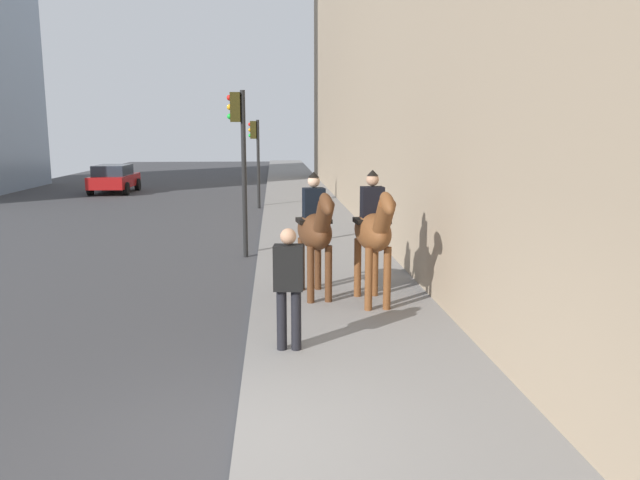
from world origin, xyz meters
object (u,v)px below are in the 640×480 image
at_px(traffic_light_near_curb, 240,147).
at_px(traffic_light_far_curb, 256,149).
at_px(mounted_horse_far, 374,230).
at_px(pedestrian_greeting, 289,281).
at_px(car_near_lane, 114,178).
at_px(mounted_horse_near, 315,229).

relative_size(traffic_light_near_curb, traffic_light_far_curb, 1.14).
relative_size(mounted_horse_far, traffic_light_far_curb, 0.65).
bearing_deg(mounted_horse_far, pedestrian_greeting, -38.64).
height_order(pedestrian_greeting, traffic_light_near_curb, traffic_light_near_curb).
height_order(car_near_lane, traffic_light_near_curb, traffic_light_near_curb).
height_order(pedestrian_greeting, traffic_light_far_curb, traffic_light_far_curb).
xyz_separation_m(pedestrian_greeting, traffic_light_near_curb, (7.07, 1.00, 1.62)).
bearing_deg(mounted_horse_near, traffic_light_far_curb, 177.88).
distance_m(mounted_horse_near, pedestrian_greeting, 2.81).
height_order(car_near_lane, traffic_light_far_curb, traffic_light_far_curb).
bearing_deg(car_near_lane, mounted_horse_far, -155.34).
height_order(mounted_horse_far, car_near_lane, mounted_horse_far).
bearing_deg(mounted_horse_near, pedestrian_greeting, -19.19).
bearing_deg(car_near_lane, pedestrian_greeting, -160.50).
relative_size(mounted_horse_near, traffic_light_near_curb, 0.56).
bearing_deg(car_near_lane, mounted_horse_near, -156.99).
distance_m(mounted_horse_near, traffic_light_near_curb, 4.79).
bearing_deg(mounted_horse_near, mounted_horse_far, 53.07).
xyz_separation_m(traffic_light_near_curb, traffic_light_far_curb, (9.96, -0.09, -0.32)).
height_order(traffic_light_near_curb, traffic_light_far_curb, traffic_light_near_curb).
bearing_deg(pedestrian_greeting, traffic_light_far_curb, 9.17).
xyz_separation_m(mounted_horse_far, car_near_lane, (21.84, 9.84, -0.67)).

